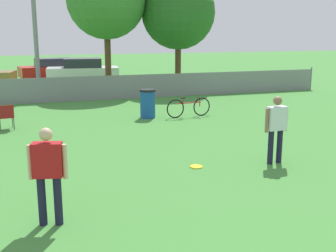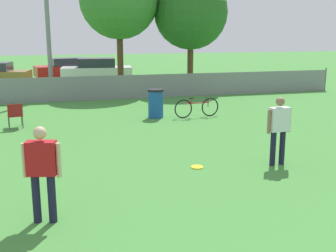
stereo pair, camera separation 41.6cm
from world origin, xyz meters
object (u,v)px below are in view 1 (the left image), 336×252
bicycle_sideline (189,107)px  player_defender_red (48,169)px  frisbee_disc (196,167)px  parked_car_white (83,71)px  trash_bin (148,103)px  folding_chair_sideline (6,115)px  player_receiver_white (276,125)px  tree_far_right (178,13)px  parked_car_red (55,69)px

bicycle_sideline → player_defender_red: bearing=-130.7°
frisbee_disc → parked_car_white: 17.83m
trash_bin → parked_car_white: (-0.77, 11.91, 0.20)m
folding_chair_sideline → trash_bin: 4.80m
player_defender_red → trash_bin: bearing=79.0°
frisbee_disc → parked_car_white: parked_car_white is taller
player_receiver_white → parked_car_white: 18.24m
player_receiver_white → bicycle_sideline: (0.11, 5.86, -0.57)m
tree_far_right → parked_car_red: tree_far_right is taller
player_defender_red → parked_car_red: size_ratio=0.34×
player_receiver_white → folding_chair_sideline: bearing=132.4°
tree_far_right → player_defender_red: 17.12m
tree_far_right → player_defender_red: size_ratio=3.77×
parked_car_red → parked_car_white: 2.98m
folding_chair_sideline → player_receiver_white: bearing=129.0°
tree_far_right → parked_car_red: bearing=129.3°
folding_chair_sideline → tree_far_right: bearing=-146.1°
player_defender_red → parked_car_white: 20.05m
player_defender_red → parked_car_white: player_defender_red is taller
frisbee_disc → folding_chair_sideline: 6.93m
player_receiver_white → trash_bin: bearing=97.8°
player_receiver_white → frisbee_disc: player_receiver_white is taller
tree_far_right → player_receiver_white: bearing=-100.2°
folding_chair_sideline → parked_car_white: bearing=-115.7°
bicycle_sideline → parked_car_red: 15.29m
frisbee_disc → trash_bin: bearing=85.0°
player_defender_red → bicycle_sideline: (5.31, 7.55, -0.57)m
tree_far_right → player_defender_red: bearing=-116.8°
tree_far_right → folding_chair_sideline: size_ratio=7.47×
bicycle_sideline → parked_car_white: bearing=94.7°
trash_bin → folding_chair_sideline: bearing=-174.6°
tree_far_right → player_defender_red: tree_far_right is taller
player_defender_red → parked_car_red: (1.57, 22.37, -0.25)m
folding_chair_sideline → bicycle_sideline: (6.23, 0.11, -0.11)m
folding_chair_sideline → trash_bin: trash_bin is taller
frisbee_disc → parked_car_white: (-0.25, 17.82, 0.71)m
bicycle_sideline → tree_far_right: bearing=67.5°
folding_chair_sideline → parked_car_white: 13.00m
parked_car_white → frisbee_disc: bearing=-82.7°
player_receiver_white → parked_car_red: bearing=95.5°
trash_bin → player_receiver_white: bearing=-77.8°
player_defender_red → parked_car_white: bearing=96.1°
tree_far_right → trash_bin: tree_far_right is taller
bicycle_sideline → trash_bin: trash_bin is taller
tree_far_right → trash_bin: (-3.74, -7.13, -3.53)m
trash_bin → player_defender_red: bearing=-116.0°
player_receiver_white → player_defender_red: (-5.20, -1.69, 0.00)m
tree_far_right → parked_car_red: (-6.01, 7.35, -3.38)m
frisbee_disc → bicycle_sideline: (1.98, 5.56, 0.34)m
parked_car_red → frisbee_disc: bearing=-95.3°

